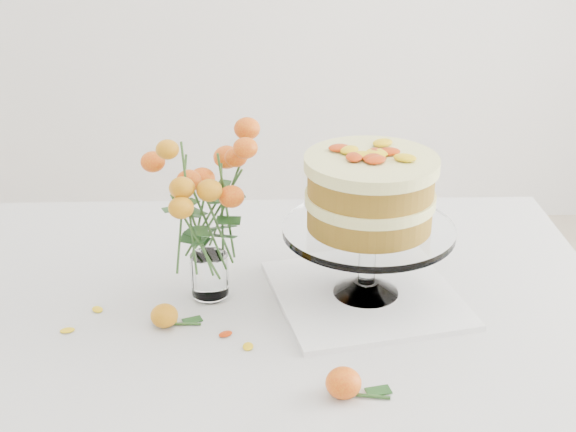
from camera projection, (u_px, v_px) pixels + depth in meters
name	position (u px, v px, depth m)	size (l,w,h in m)	color
table	(240.00, 331.00, 1.57)	(1.43, 0.93, 0.76)	tan
napkin	(366.00, 294.00, 1.52)	(0.33, 0.33, 0.01)	white
cake_stand	(370.00, 200.00, 1.44)	(0.32, 0.32, 0.28)	white
rose_vase	(206.00, 196.00, 1.44)	(0.29, 0.29, 0.36)	white
loose_rose_near	(165.00, 316.00, 1.42)	(0.09, 0.05, 0.04)	orange
loose_rose_far	(344.00, 383.00, 1.24)	(0.10, 0.06, 0.05)	red
stray_petal_a	(171.00, 323.00, 1.44)	(0.03, 0.02, 0.00)	yellow
stray_petal_b	(226.00, 334.00, 1.40)	(0.03, 0.02, 0.00)	yellow
stray_petal_c	(248.00, 347.00, 1.37)	(0.03, 0.02, 0.00)	yellow
stray_petal_d	(98.00, 310.00, 1.48)	(0.03, 0.02, 0.00)	yellow
stray_petal_e	(67.00, 331.00, 1.41)	(0.03, 0.02, 0.00)	yellow
stray_petal_f	(402.00, 313.00, 1.47)	(0.03, 0.02, 0.00)	yellow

